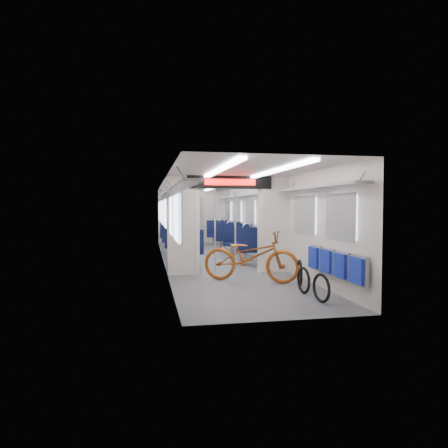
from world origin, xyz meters
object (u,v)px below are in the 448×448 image
object	(u,v)px
bicycle	(251,256)
seat_bay_near_right	(246,241)
bike_hoop_a	(321,290)
bike_hoop_b	(304,282)
seat_bay_near_left	(183,244)
seat_bay_far_left	(174,234)
stanchion_far_left	(197,220)
flip_bench	(334,263)
stanchion_near_left	(215,224)
seat_bay_far_right	(223,233)
stanchion_far_right	(215,220)
bike_hoop_c	(300,274)
stanchion_near_right	(235,224)

from	to	relation	value
bicycle	seat_bay_near_right	size ratio (longest dim) A/B	0.92
bike_hoop_a	bike_hoop_b	distance (m)	0.71
seat_bay_near_left	seat_bay_far_left	size ratio (longest dim) A/B	0.92
bicycle	stanchion_far_left	distance (m)	5.24
flip_bench	seat_bay_near_right	distance (m)	4.85
seat_bay_near_left	seat_bay_far_left	distance (m)	3.76
stanchion_far_left	seat_bay_far_left	bearing A→B (deg)	111.85
bike_hoop_a	seat_bay_near_left	distance (m)	5.41
bicycle	flip_bench	bearing A→B (deg)	-116.13
bicycle	stanchion_near_left	world-z (taller)	stanchion_near_left
stanchion_far_left	seat_bay_near_right	bearing A→B (deg)	-57.66
seat_bay_near_left	seat_bay_far_right	bearing A→B (deg)	63.88
bicycle	seat_bay_far_right	bearing A→B (deg)	22.52
seat_bay_far_right	stanchion_far_right	xyz separation A→B (m)	(-0.64, -2.03, 0.59)
bike_hoop_c	stanchion_near_right	distance (m)	2.50
seat_bay_far_left	bike_hoop_b	bearing A→B (deg)	-77.36
flip_bench	stanchion_far_right	xyz separation A→B (m)	(-1.06, 6.41, 0.57)
bike_hoop_a	stanchion_far_left	world-z (taller)	stanchion_far_left
bike_hoop_a	bike_hoop_c	xyz separation A→B (m)	(0.15, 1.33, 0.02)
bike_hoop_a	seat_bay_near_right	xyz separation A→B (m)	(0.03, 5.28, 0.34)
bicycle	seat_bay_far_right	world-z (taller)	seat_bay_far_right
bike_hoop_b	stanchion_far_right	xyz separation A→B (m)	(-0.59, 6.15, 0.93)
bike_hoop_b	seat_bay_near_right	world-z (taller)	seat_bay_near_right
bike_hoop_b	stanchion_far_left	xyz separation A→B (m)	(-1.17, 6.49, 0.93)
flip_bench	seat_bay_far_right	world-z (taller)	seat_bay_far_right
seat_bay_near_right	bicycle	bearing A→B (deg)	-102.13
bicycle	seat_bay_near_right	distance (m)	3.34
stanchion_near_right	stanchion_near_left	bearing A→B (deg)	-178.23
flip_bench	bike_hoop_b	world-z (taller)	flip_bench
stanchion_near_left	seat_bay_far_right	bearing A→B (deg)	77.34
seat_bay_far_left	stanchion_near_left	xyz separation A→B (m)	(0.66, -5.34, 0.58)
bike_hoop_b	bike_hoop_c	xyz separation A→B (m)	(0.17, 0.62, 0.03)
bicycle	flip_bench	xyz separation A→B (m)	(1.12, -1.57, 0.04)
seat_bay_far_right	stanchion_far_right	size ratio (longest dim) A/B	0.96
stanchion_near_left	stanchion_near_right	distance (m)	0.51
seat_bay_near_right	stanchion_far_right	size ratio (longest dim) A/B	0.97
seat_bay_far_right	stanchion_far_left	world-z (taller)	stanchion_far_left
flip_bench	seat_bay_near_left	world-z (taller)	seat_bay_near_left
bike_hoop_b	stanchion_far_right	size ratio (longest dim) A/B	0.21
flip_bench	stanchion_near_left	distance (m)	3.50
bike_hoop_b	stanchion_far_left	distance (m)	6.66
seat_bay_far_left	stanchion_far_right	bearing A→B (deg)	-58.04
bike_hoop_c	seat_bay_far_right	world-z (taller)	seat_bay_far_right
bicycle	stanchion_far_left	bearing A→B (deg)	34.00
flip_bench	stanchion_far_left	world-z (taller)	stanchion_far_left
bike_hoop_c	stanchion_far_left	xyz separation A→B (m)	(-1.34, 5.87, 0.90)
flip_bench	stanchion_near_right	world-z (taller)	stanchion_near_right
bike_hoop_b	seat_bay_near_right	size ratio (longest dim) A/B	0.22
bicycle	seat_bay_near_right	bearing A→B (deg)	16.22
seat_bay_near_left	stanchion_far_left	world-z (taller)	stanchion_far_left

